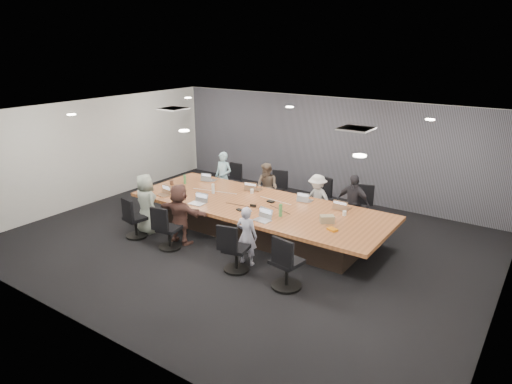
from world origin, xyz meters
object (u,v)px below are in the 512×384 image
Objects in this scene: chair_4 at (135,222)px; chair_5 at (169,232)px; chair_6 at (236,252)px; canvas_bag at (327,219)px; chair_1 at (274,194)px; person_5 at (180,214)px; chair_2 at (323,203)px; chair_3 at (357,211)px; bottle_green_right at (281,210)px; laptop_0 at (210,180)px; laptop_2 at (306,200)px; person_0 at (223,177)px; person_3 at (352,203)px; mug_brown at (172,182)px; stapler at (253,205)px; person_6 at (247,236)px; laptop_3 at (343,208)px; chair_7 at (287,266)px; person_4 at (146,204)px; bottle_clear at (213,189)px; laptop_1 at (255,189)px; person_1 at (267,188)px; person_2 at (317,199)px; chair_0 at (231,185)px; bottle_green_left at (185,179)px; snack_packet at (332,229)px; laptop_4 at (163,195)px.

chair_5 reaches higher than chair_4.
chair_6 is 2.78× the size of canvas_bag.
chair_1 is 3.10m from person_5.
chair_3 is at bearing -161.40° from chair_2.
person_5 is 2.19m from bottle_green_right.
laptop_0 is 1.05× the size of laptop_2.
person_3 is (3.77, 0.00, -0.00)m from person_0.
canvas_bag is at bearing -1.21° from mug_brown.
stapler is at bearing -3.56° from mug_brown.
person_3 is 12.06× the size of mug_brown.
person_5 is (-2.84, -2.70, -0.01)m from person_3.
bottle_green_right is at bearing -108.42° from person_6.
chair_7 is at bearing 92.93° from laptop_3.
person_3 is 9.75× the size of stapler.
person_4 reaches higher than bottle_clear.
laptop_1 is 2.21m from person_5.
person_1 is 2.75m from person_5.
person_2 is at bearing -127.67° from person_4.
person_0 is 1.13× the size of person_2.
bottle_green_right is (-0.88, -2.08, 0.47)m from chair_3.
chair_0 is 3.80m from person_3.
mug_brown is 0.41× the size of canvas_bag.
bottle_clear reaches higher than bottle_green_left.
laptop_1 is 1.20× the size of canvas_bag.
person_6 is at bearing 65.21° from laptop_3.
person_0 is (0.13, 3.05, 0.32)m from chair_4.
laptop_0 is at bearing 98.55° from chair_5.
laptop_0 is at bearing 133.24° from bottle_clear.
bottle_green_left is at bearing -34.81° from person_6.
person_3 is 4.98× the size of canvas_bag.
bottle_clear is 1.25× the size of snack_packet.
chair_4 is 3.92m from laptop_2.
laptop_4 is at bearing 35.07° from laptop_1.
laptop_1 is at bearing 3.74° from chair_3.
chair_0 is 3.20m from person_5.
person_1 is 1.44m from person_2.
person_1 is at bearing 32.93° from bottle_green_left.
canvas_bag is (1.14, 1.56, 0.43)m from chair_6.
laptop_0 is (0.13, 2.50, 0.38)m from chair_4.
person_2 is (0.16, 3.05, 0.23)m from chair_6.
person_1 is (1.43, 0.00, -0.05)m from person_0.
person_3 is (0.90, -0.35, 0.27)m from chair_2.
chair_0 is 2.22× the size of laptop_1.
stapler is (2.43, -0.41, -0.09)m from bottle_green_left.
laptop_4 is at bearing -175.28° from stapler.
person_0 reaches higher than chair_1.
person_4 is at bearing -117.34° from person_1.
chair_7 reaches higher than mug_brown.
person_4 reaches higher than person_2.
person_1 reaches higher than chair_7.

